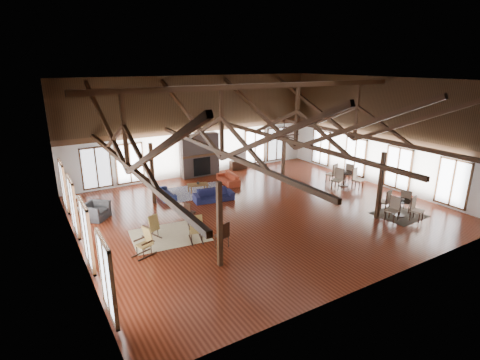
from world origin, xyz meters
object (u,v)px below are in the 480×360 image
sofa_orange (228,178)px  coffee_table (198,185)px  sofa_navy_left (165,193)px  tv_console (238,165)px  cafe_table_near (400,205)px  cafe_table_far (344,176)px  armchair (95,211)px  sofa_navy_front (214,195)px

sofa_orange → coffee_table: 2.21m
sofa_navy_left → tv_console: bearing=-63.1°
cafe_table_near → sofa_orange: bearing=117.6°
cafe_table_far → armchair: bearing=170.0°
armchair → sofa_orange: bearing=-36.4°
sofa_navy_front → cafe_table_far: 7.65m
armchair → sofa_navy_left: bearing=-31.5°
sofa_orange → coffee_table: bearing=-71.3°
sofa_navy_left → armchair: (-3.66, -1.05, 0.11)m
sofa_navy_front → tv_console: size_ratio=1.77×
sofa_orange → cafe_table_far: size_ratio=0.86×
sofa_navy_front → sofa_orange: 2.97m
sofa_navy_front → cafe_table_near: cafe_table_near is taller
cafe_table_far → tv_console: (-3.35, 6.12, -0.28)m
sofa_orange → sofa_navy_front: bearing=-37.2°
sofa_navy_front → armchair: armchair is taller
coffee_table → cafe_table_near: bearing=-35.7°
armchair → cafe_table_far: bearing=-57.5°
coffee_table → cafe_table_far: bearing=-9.2°
cafe_table_near → cafe_table_far: (1.08, 4.46, 0.04)m
armchair → cafe_table_near: size_ratio=0.54×
tv_console → sofa_orange: bearing=-131.8°
armchair → cafe_table_far: size_ratio=0.50×
sofa_navy_left → cafe_table_near: size_ratio=0.83×
cafe_table_far → sofa_orange: bearing=144.8°
cafe_table_near → tv_console: size_ratio=1.82×
armchair → cafe_table_near: cafe_table_near is taller
armchair → cafe_table_near: (11.99, -6.78, 0.17)m
sofa_navy_front → tv_console: sofa_navy_front is taller
sofa_navy_front → sofa_orange: bearing=54.6°
tv_console → sofa_navy_left: bearing=-155.5°
sofa_navy_front → sofa_orange: sofa_navy_front is taller
cafe_table_near → tv_console: 10.83m
cafe_table_near → cafe_table_far: cafe_table_far is taller
sofa_orange → cafe_table_near: size_ratio=0.92×
sofa_navy_left → tv_console: tv_console is taller
cafe_table_far → coffee_table: bearing=156.1°
armchair → tv_console: (9.73, 3.81, -0.08)m
coffee_table → tv_console: (4.22, 2.77, -0.08)m
sofa_orange → cafe_table_far: bearing=61.3°
coffee_table → cafe_table_near: cafe_table_near is taller
coffee_table → sofa_navy_front: bearing=-71.9°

